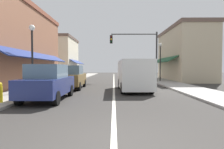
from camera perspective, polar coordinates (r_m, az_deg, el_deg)
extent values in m
plane|color=#33302D|center=(21.88, 0.58, -2.13)|extent=(80.00, 80.00, 0.00)
cube|color=gray|center=(22.56, -13.54, -1.90)|extent=(2.60, 56.00, 0.12)
cube|color=#A39E99|center=(22.56, 14.69, -1.91)|extent=(2.60, 56.00, 0.12)
cube|color=silver|center=(21.88, 0.58, -2.12)|extent=(0.14, 52.00, 0.01)
cube|color=#8E5B42|center=(18.62, -30.97, 7.06)|extent=(5.74, 14.00, 6.64)
cube|color=slate|center=(17.25, -22.86, 1.23)|extent=(0.08, 10.64, 1.80)
cube|color=navy|center=(17.04, -21.03, 5.28)|extent=(1.27, 11.76, 0.73)
cube|color=slate|center=(14.82, -27.94, 14.21)|extent=(0.08, 1.10, 1.30)
cube|color=slate|center=(20.36, -19.49, 10.93)|extent=(0.08, 1.10, 1.30)
cube|color=#BCAD8E|center=(25.44, 20.91, 5.27)|extent=(4.00, 10.00, 6.16)
cube|color=brown|center=(25.84, 21.01, 12.54)|extent=(4.20, 10.20, 0.40)
cube|color=slate|center=(24.79, 16.65, 1.52)|extent=(0.08, 7.60, 1.80)
cube|color=#194C2D|center=(24.65, 15.31, 4.32)|extent=(1.27, 8.40, 0.73)
cube|color=slate|center=(22.86, 18.27, 9.08)|extent=(0.08, 1.10, 1.30)
cube|color=slate|center=(27.06, 15.41, 8.01)|extent=(0.08, 1.10, 1.30)
cube|color=beige|center=(33.10, -15.20, 4.69)|extent=(4.34, 8.00, 6.30)
cube|color=brown|center=(33.42, -15.26, 10.43)|extent=(4.54, 8.20, 0.40)
cube|color=slate|center=(32.56, -11.59, 1.68)|extent=(0.08, 6.08, 1.80)
cube|color=navy|center=(32.45, -10.55, 3.81)|extent=(1.27, 6.72, 0.73)
cube|color=slate|center=(30.98, -12.33, 7.46)|extent=(0.08, 1.10, 1.30)
cube|color=slate|center=(34.40, -11.01, 6.93)|extent=(0.08, 1.10, 1.30)
cube|color=navy|center=(9.85, -18.74, -3.26)|extent=(1.75, 4.11, 0.80)
cube|color=slate|center=(9.72, -18.99, 0.97)|extent=(1.54, 2.01, 0.66)
cylinder|color=black|center=(11.43, -20.29, -4.57)|extent=(0.21, 0.62, 0.62)
cylinder|color=black|center=(10.98, -12.50, -4.76)|extent=(0.21, 0.62, 0.62)
cylinder|color=black|center=(8.96, -26.37, -6.47)|extent=(0.21, 0.62, 0.62)
cylinder|color=black|center=(8.38, -16.56, -6.92)|extent=(0.21, 0.62, 0.62)
cube|color=brown|center=(14.76, -12.16, -1.45)|extent=(1.80, 4.13, 0.80)
cube|color=slate|center=(14.63, -12.26, 1.38)|extent=(1.56, 2.03, 0.66)
cylinder|color=black|center=(16.27, -13.92, -2.55)|extent=(0.21, 0.62, 0.62)
cylinder|color=black|center=(15.98, -8.39, -2.60)|extent=(0.21, 0.62, 0.62)
cylinder|color=black|center=(13.67, -16.55, -3.45)|extent=(0.21, 0.62, 0.62)
cylinder|color=black|center=(13.32, -9.98, -3.54)|extent=(0.21, 0.62, 0.62)
cube|color=silver|center=(13.12, 6.63, 0.15)|extent=(2.10, 5.05, 1.90)
cube|color=slate|center=(15.50, 5.46, 2.03)|extent=(1.73, 0.32, 0.84)
cube|color=black|center=(15.72, 5.37, -2.04)|extent=(1.87, 0.25, 0.24)
cylinder|color=black|center=(14.63, 2.38, -2.81)|extent=(0.26, 0.73, 0.72)
cylinder|color=black|center=(14.84, 9.20, -2.77)|extent=(0.26, 0.73, 0.72)
cylinder|color=black|center=(11.55, 3.29, -4.13)|extent=(0.26, 0.73, 0.72)
cylinder|color=black|center=(11.81, 11.88, -4.03)|extent=(0.26, 0.73, 0.72)
cylinder|color=#333333|center=(21.71, 13.40, 5.20)|extent=(0.18, 0.18, 5.61)
cylinder|color=#333333|center=(21.59, 6.70, 12.09)|extent=(5.10, 0.12, 0.12)
cube|color=black|center=(21.20, -0.24, 10.65)|extent=(0.30, 0.24, 0.90)
sphere|color=#420F0F|center=(21.12, -0.24, 11.45)|extent=(0.20, 0.20, 0.20)
sphere|color=yellow|center=(21.07, -0.24, 10.70)|extent=(0.20, 0.20, 0.20)
sphere|color=#0C3316|center=(21.03, -0.24, 9.95)|extent=(0.20, 0.20, 0.20)
cylinder|color=black|center=(12.55, -23.05, 3.42)|extent=(0.12, 0.12, 3.88)
sphere|color=white|center=(12.78, -23.19, 12.96)|extent=(0.36, 0.36, 0.36)
cylinder|color=black|center=(21.43, 14.46, 3.04)|extent=(0.12, 0.12, 3.98)
sphere|color=white|center=(21.58, 14.51, 8.81)|extent=(0.36, 0.36, 0.36)
cylinder|color=gold|center=(9.39, -30.94, -5.18)|extent=(0.22, 0.22, 0.70)
sphere|color=gold|center=(9.35, -30.99, -2.62)|extent=(0.20, 0.20, 0.20)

